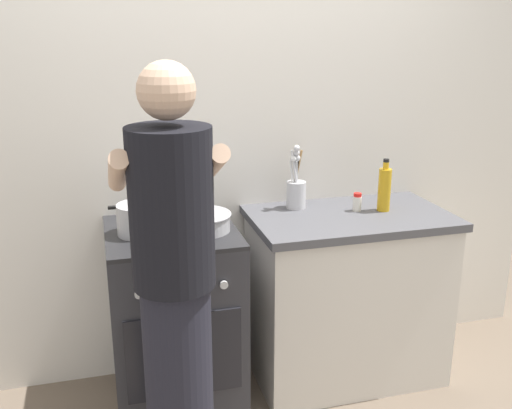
{
  "coord_description": "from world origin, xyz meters",
  "views": [
    {
      "loc": [
        -0.65,
        -2.42,
        1.81
      ],
      "look_at": [
        0.05,
        0.12,
        1.0
      ],
      "focal_mm": 41.15,
      "sensor_mm": 36.0,
      "label": 1
    }
  ],
  "objects_px": {
    "mixing_bowl": "(202,221)",
    "person": "(175,294)",
    "oil_bottle": "(384,189)",
    "pot": "(140,219)",
    "stove_range": "(175,318)",
    "utensil_crock": "(296,189)",
    "spice_bottle": "(357,202)"
  },
  "relations": [
    {
      "from": "pot",
      "to": "mixing_bowl",
      "type": "xyz_separation_m",
      "value": [
        0.28,
        -0.03,
        -0.02
      ]
    },
    {
      "from": "utensil_crock",
      "to": "person",
      "type": "xyz_separation_m",
      "value": [
        -0.73,
        -0.77,
        -0.14
      ]
    },
    {
      "from": "stove_range",
      "to": "spice_bottle",
      "type": "bearing_deg",
      "value": 2.85
    },
    {
      "from": "mixing_bowl",
      "to": "spice_bottle",
      "type": "height_order",
      "value": "spice_bottle"
    },
    {
      "from": "utensil_crock",
      "to": "spice_bottle",
      "type": "relative_size",
      "value": 3.58
    },
    {
      "from": "mixing_bowl",
      "to": "oil_bottle",
      "type": "relative_size",
      "value": 1.0
    },
    {
      "from": "utensil_crock",
      "to": "oil_bottle",
      "type": "distance_m",
      "value": 0.45
    },
    {
      "from": "stove_range",
      "to": "utensil_crock",
      "type": "relative_size",
      "value": 2.69
    },
    {
      "from": "stove_range",
      "to": "mixing_bowl",
      "type": "bearing_deg",
      "value": -16.59
    },
    {
      "from": "mixing_bowl",
      "to": "pot",
      "type": "bearing_deg",
      "value": 173.72
    },
    {
      "from": "spice_bottle",
      "to": "pot",
      "type": "bearing_deg",
      "value": -176.94
    },
    {
      "from": "mixing_bowl",
      "to": "person",
      "type": "relative_size",
      "value": 0.16
    },
    {
      "from": "mixing_bowl",
      "to": "spice_bottle",
      "type": "xyz_separation_m",
      "value": [
        0.81,
        0.09,
        -0.0
      ]
    },
    {
      "from": "stove_range",
      "to": "utensil_crock",
      "type": "distance_m",
      "value": 0.89
    },
    {
      "from": "pot",
      "to": "person",
      "type": "xyz_separation_m",
      "value": [
        0.08,
        -0.58,
        -0.11
      ]
    },
    {
      "from": "person",
      "to": "oil_bottle",
      "type": "bearing_deg",
      "value": 27.83
    },
    {
      "from": "pot",
      "to": "oil_bottle",
      "type": "relative_size",
      "value": 1.0
    },
    {
      "from": "mixing_bowl",
      "to": "stove_range",
      "type": "bearing_deg",
      "value": 163.41
    },
    {
      "from": "utensil_crock",
      "to": "mixing_bowl",
      "type": "bearing_deg",
      "value": -157.55
    },
    {
      "from": "person",
      "to": "stove_range",
      "type": "bearing_deg",
      "value": 83.87
    },
    {
      "from": "oil_bottle",
      "to": "pot",
      "type": "bearing_deg",
      "value": -178.71
    },
    {
      "from": "pot",
      "to": "utensil_crock",
      "type": "distance_m",
      "value": 0.83
    },
    {
      "from": "mixing_bowl",
      "to": "person",
      "type": "xyz_separation_m",
      "value": [
        -0.2,
        -0.55,
        -0.09
      ]
    },
    {
      "from": "spice_bottle",
      "to": "person",
      "type": "relative_size",
      "value": 0.05
    },
    {
      "from": "spice_bottle",
      "to": "person",
      "type": "xyz_separation_m",
      "value": [
        -1.02,
        -0.64,
        -0.09
      ]
    },
    {
      "from": "stove_range",
      "to": "mixing_bowl",
      "type": "height_order",
      "value": "mixing_bowl"
    },
    {
      "from": "pot",
      "to": "stove_range",
      "type": "bearing_deg",
      "value": 4.45
    },
    {
      "from": "stove_range",
      "to": "utensil_crock",
      "type": "xyz_separation_m",
      "value": [
        0.67,
        0.18,
        0.55
      ]
    },
    {
      "from": "utensil_crock",
      "to": "spice_bottle",
      "type": "xyz_separation_m",
      "value": [
        0.29,
        -0.13,
        -0.06
      ]
    },
    {
      "from": "mixing_bowl",
      "to": "spice_bottle",
      "type": "relative_size",
      "value": 2.89
    },
    {
      "from": "utensil_crock",
      "to": "person",
      "type": "height_order",
      "value": "person"
    },
    {
      "from": "stove_range",
      "to": "pot",
      "type": "distance_m",
      "value": 0.54
    }
  ]
}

